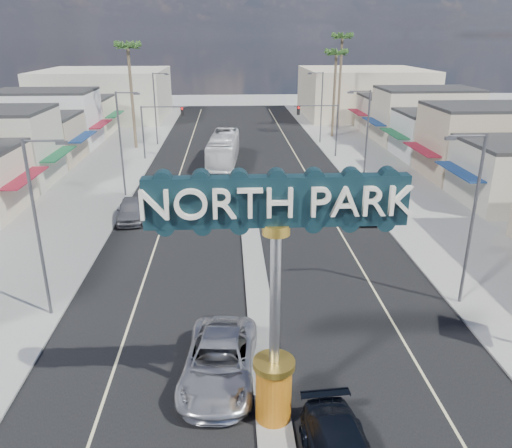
{
  "coord_description": "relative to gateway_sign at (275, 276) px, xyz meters",
  "views": [
    {
      "loc": [
        -1.45,
        -12.59,
        13.3
      ],
      "look_at": [
        -0.09,
        11.74,
        4.06
      ],
      "focal_mm": 35.0,
      "sensor_mm": 36.0,
      "label": 1
    }
  ],
  "objects": [
    {
      "name": "car_parked_right",
      "position": [
        8.85,
        21.33,
        -5.16
      ],
      "size": [
        1.67,
        4.69,
        1.54
      ],
      "primitive_type": "imported",
      "rotation": [
        0.0,
        0.0,
        -0.01
      ],
      "color": "silver",
      "rests_on": "ground"
    },
    {
      "name": "streetlight_l_mid",
      "position": [
        -10.43,
        28.02,
        -0.86
      ],
      "size": [
        2.03,
        0.22,
        9.0
      ],
      "color": "#47474C",
      "rests_on": "ground"
    },
    {
      "name": "palm_right_far",
      "position": [
        15.0,
        60.02,
        6.46
      ],
      "size": [
        2.6,
        2.6,
        14.1
      ],
      "color": "brown",
      "rests_on": "ground"
    },
    {
      "name": "median_island",
      "position": [
        0.0,
        12.02,
        -5.85
      ],
      "size": [
        1.3,
        30.0,
        0.16
      ],
      "primitive_type": "cube",
      "color": "gray",
      "rests_on": "ground"
    },
    {
      "name": "traffic_signal_right",
      "position": [
        9.18,
        42.02,
        -1.65
      ],
      "size": [
        5.09,
        0.45,
        6.0
      ],
      "color": "#47474C",
      "rests_on": "ground"
    },
    {
      "name": "streetlight_l_near",
      "position": [
        -10.43,
        8.02,
        -0.86
      ],
      "size": [
        2.03,
        0.22,
        9.0
      ],
      "color": "#47474C",
      "rests_on": "ground"
    },
    {
      "name": "storefront_row_right",
      "position": [
        24.0,
        41.02,
        -2.93
      ],
      "size": [
        12.0,
        42.0,
        6.0
      ],
      "primitive_type": "cube",
      "color": "#B7B29E",
      "rests_on": "ground"
    },
    {
      "name": "streetlight_r_near",
      "position": [
        10.43,
        8.02,
        -0.86
      ],
      "size": [
        2.03,
        0.22,
        9.0
      ],
      "color": "#47474C",
      "rests_on": "ground"
    },
    {
      "name": "backdrop_far_left",
      "position": [
        -22.0,
        73.02,
        -1.93
      ],
      "size": [
        20.0,
        20.0,
        8.0
      ],
      "primitive_type": "cube",
      "color": "#B7B29E",
      "rests_on": "ground"
    },
    {
      "name": "suv_left",
      "position": [
        -2.0,
        2.5,
        -5.06
      ],
      "size": [
        3.45,
        6.46,
        1.73
      ],
      "primitive_type": "imported",
      "rotation": [
        0.0,
        0.0,
        -0.1
      ],
      "color": "#BBBBC1",
      "rests_on": "ground"
    },
    {
      "name": "road",
      "position": [
        0.0,
        28.02,
        -5.92
      ],
      "size": [
        20.0,
        120.0,
        0.01
      ],
      "primitive_type": "cube",
      "color": "black",
      "rests_on": "ground"
    },
    {
      "name": "traffic_signal_left",
      "position": [
        -9.18,
        42.02,
        -1.65
      ],
      "size": [
        5.09,
        0.45,
        6.0
      ],
      "color": "#47474C",
      "rests_on": "ground"
    },
    {
      "name": "streetlight_r_far",
      "position": [
        10.43,
        50.02,
        -0.86
      ],
      "size": [
        2.03,
        0.22,
        9.0
      ],
      "color": "#47474C",
      "rests_on": "ground"
    },
    {
      "name": "car_parked_left",
      "position": [
        -9.0,
        21.88,
        -5.11
      ],
      "size": [
        2.42,
        4.97,
        1.64
      ],
      "primitive_type": "imported",
      "rotation": [
        0.0,
        0.0,
        0.1
      ],
      "color": "slate",
      "rests_on": "ground"
    },
    {
      "name": "palm_left_far",
      "position": [
        -13.0,
        48.02,
        5.57
      ],
      "size": [
        2.6,
        2.6,
        13.1
      ],
      "color": "brown",
      "rests_on": "ground"
    },
    {
      "name": "ground",
      "position": [
        0.0,
        28.02,
        -5.93
      ],
      "size": [
        160.0,
        160.0,
        0.0
      ],
      "primitive_type": "plane",
      "color": "gray",
      "rests_on": "ground"
    },
    {
      "name": "city_bus",
      "position": [
        -2.0,
        39.58,
        -4.3
      ],
      "size": [
        3.66,
        11.88,
        3.26
      ],
      "primitive_type": "imported",
      "rotation": [
        0.0,
        0.0,
        -0.08
      ],
      "color": "white",
      "rests_on": "ground"
    },
    {
      "name": "storefront_row_left",
      "position": [
        -24.0,
        41.02,
        -2.93
      ],
      "size": [
        12.0,
        42.0,
        6.0
      ],
      "primitive_type": "cube",
      "color": "beige",
      "rests_on": "ground"
    },
    {
      "name": "gateway_sign",
      "position": [
        0.0,
        0.0,
        0.0
      ],
      "size": [
        8.2,
        1.5,
        9.15
      ],
      "color": "#C15F0E",
      "rests_on": "median_island"
    },
    {
      "name": "sidewalk_right",
      "position": [
        14.0,
        28.02,
        -5.87
      ],
      "size": [
        8.0,
        120.0,
        0.12
      ],
      "primitive_type": "cube",
      "color": "gray",
      "rests_on": "ground"
    },
    {
      "name": "backdrop_far_right",
      "position": [
        22.0,
        73.02,
        -1.93
      ],
      "size": [
        20.0,
        20.0,
        8.0
      ],
      "primitive_type": "cube",
      "color": "beige",
      "rests_on": "ground"
    },
    {
      "name": "palm_right_mid",
      "position": [
        13.0,
        54.02,
        4.67
      ],
      "size": [
        2.6,
        2.6,
        12.1
      ],
      "color": "brown",
      "rests_on": "ground"
    },
    {
      "name": "streetlight_r_mid",
      "position": [
        10.43,
        28.02,
        -0.86
      ],
      "size": [
        2.03,
        0.22,
        9.0
      ],
      "color": "#47474C",
      "rests_on": "ground"
    },
    {
      "name": "sidewalk_left",
      "position": [
        -14.0,
        28.02,
        -5.87
      ],
      "size": [
        8.0,
        120.0,
        0.12
      ],
      "primitive_type": "cube",
      "color": "gray",
      "rests_on": "ground"
    },
    {
      "name": "streetlight_l_far",
      "position": [
        -10.43,
        50.02,
        -0.86
      ],
      "size": [
        2.03,
        0.22,
        9.0
      ],
      "color": "#47474C",
      "rests_on": "ground"
    }
  ]
}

